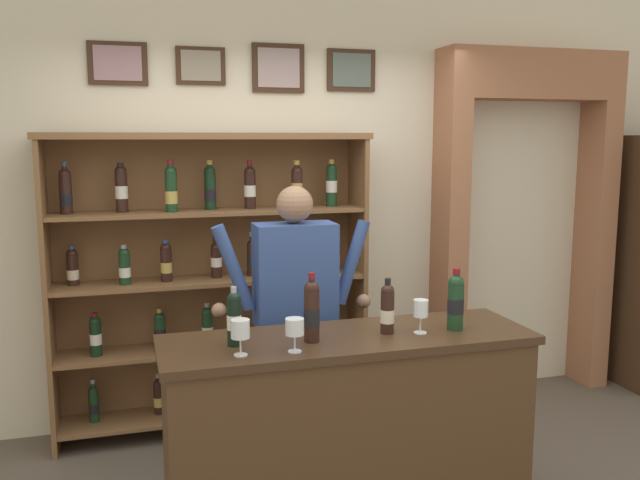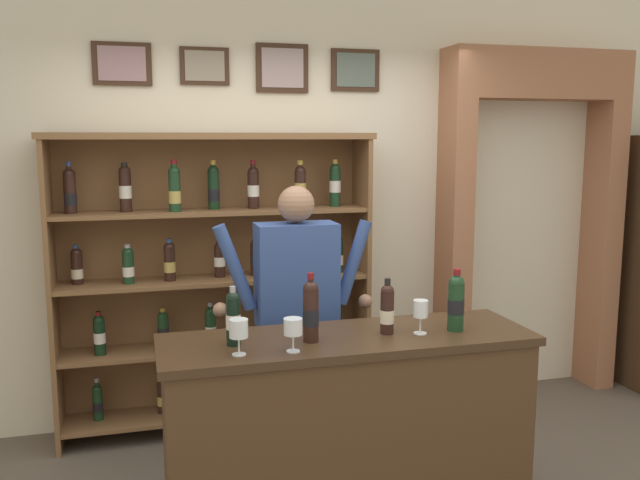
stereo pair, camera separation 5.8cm
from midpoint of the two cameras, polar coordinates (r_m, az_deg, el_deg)
The scene contains 12 objects.
back_wall at distance 4.64m, azimuth -4.45°, elevation 5.33°, with size 12.00×0.19×3.28m.
wine_shelf at distance 4.40m, azimuth -9.59°, elevation -2.60°, with size 2.05×0.38×1.95m.
archway_doorway at distance 5.25m, azimuth 16.23°, elevation 3.34°, with size 1.39×0.45×2.53m.
tasting_counter at distance 3.36m, azimuth 1.89°, elevation -16.29°, with size 1.76×0.55×0.99m.
shopkeeper at distance 3.70m, azimuth -2.58°, elevation -5.09°, with size 0.90×0.22×1.66m.
tasting_bottle_super_tuscan at distance 3.03m, azimuth -7.88°, elevation -6.55°, with size 0.07×0.07×0.27m.
tasting_bottle_vin_santo at distance 3.05m, azimuth -1.26°, elevation -6.00°, with size 0.07×0.07×0.32m.
tasting_bottle_prosecco at distance 3.20m, azimuth 5.24°, elevation -5.80°, with size 0.07×0.07×0.27m.
tasting_bottle_bianco at distance 3.29m, azimuth 10.98°, elevation -5.10°, with size 0.08×0.08×0.30m.
wine_glass_right at distance 2.92m, azimuth -2.75°, elevation -7.47°, with size 0.08×0.08×0.15m.
wine_glass_left at distance 3.21m, azimuth 8.05°, elevation -5.88°, with size 0.07×0.07×0.16m.
wine_glass_center at distance 2.89m, azimuth -7.39°, elevation -7.59°, with size 0.08×0.08×0.16m.
Camera 1 is at (-0.98, -2.88, 1.92)m, focal length 37.60 mm.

